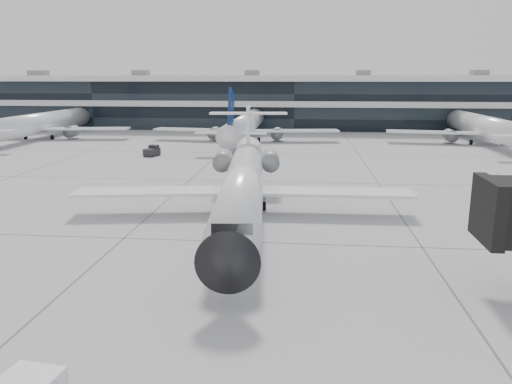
# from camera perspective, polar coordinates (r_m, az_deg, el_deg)

# --- Properties ---
(ground) EXTENTS (220.00, 220.00, 0.00)m
(ground) POSITION_cam_1_polar(r_m,az_deg,el_deg) (33.51, 1.48, -5.83)
(ground) COLOR gray
(ground) RESTS_ON ground
(terminal) EXTENTS (170.00, 22.00, 10.00)m
(terminal) POSITION_cam_1_polar(r_m,az_deg,el_deg) (113.81, 4.51, 10.01)
(terminal) COLOR black
(terminal) RESTS_ON ground
(bg_jet_left) EXTENTS (32.00, 40.00, 9.60)m
(bg_jet_left) POSITION_cam_1_polar(r_m,az_deg,el_deg) (99.26, -23.00, 5.70)
(bg_jet_left) COLOR white
(bg_jet_left) RESTS_ON ground
(bg_jet_center) EXTENTS (32.00, 40.00, 9.60)m
(bg_jet_center) POSITION_cam_1_polar(r_m,az_deg,el_deg) (87.91, -1.16, 5.91)
(bg_jet_center) COLOR white
(bg_jet_center) RESTS_ON ground
(bg_jet_right) EXTENTS (32.00, 40.00, 9.60)m
(bg_jet_right) POSITION_cam_1_polar(r_m,az_deg,el_deg) (92.25, 24.46, 5.09)
(bg_jet_right) COLOR white
(bg_jet_right) RESTS_ON ground
(regional_jet) EXTENTS (27.20, 33.98, 7.84)m
(regional_jet) POSITION_cam_1_polar(r_m,az_deg,el_deg) (39.76, -1.46, 1.19)
(regional_jet) COLOR white
(regional_jet) RESTS_ON ground
(traffic_cone) EXTENTS (0.48, 0.48, 0.53)m
(traffic_cone) POSITION_cam_1_polar(r_m,az_deg,el_deg) (47.05, 3.03, 0.00)
(traffic_cone) COLOR #FF4B0D
(traffic_cone) RESTS_ON ground
(far_tug) EXTENTS (2.04, 2.67, 1.50)m
(far_tug) POSITION_cam_1_polar(r_m,az_deg,el_deg) (71.84, -11.78, 4.59)
(far_tug) COLOR black
(far_tug) RESTS_ON ground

